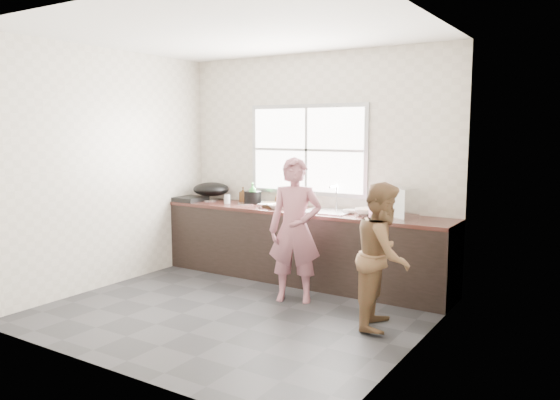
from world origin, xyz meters
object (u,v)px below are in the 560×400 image
Objects in this scene: plate_food at (262,202)px; dish_rack at (394,203)px; person_side at (383,255)px; bowl_mince at (278,206)px; woman at (295,235)px; cutting_board at (280,205)px; black_pot at (253,197)px; glass_jar at (227,199)px; pot_lid_right at (247,203)px; pot_lid_left at (209,200)px; bowl_crabs at (367,213)px; bottle_green at (253,193)px; bottle_brown_tall at (243,195)px; bowl_held at (349,211)px; wok at (211,189)px; burner at (189,199)px; bottle_brown_short at (281,197)px.

dish_rack is at bearing -7.27° from plate_food.
person_side reaches higher than bowl_mince.
cutting_board is at bearing 109.38° from woman.
black_pot reaches higher than glass_jar.
glass_jar reaches higher than pot_lid_right.
glass_jar is at bearing -18.20° from pot_lid_left.
black_pot is (-1.61, 0.12, 0.05)m from bowl_crabs.
bottle_green reaches higher than pot_lid_left.
bowl_mince reaches higher than cutting_board.
person_side is 5.82× the size of bowl_mince.
bottle_brown_tall is 1.54× the size of glass_jar.
bowl_crabs reaches higher than bowl_mince.
pot_lid_left is (-1.81, 0.78, 0.16)m from woman.
person_side is 5.65× the size of pot_lid_right.
black_pot is 0.70m from pot_lid_left.
pot_lid_left is (-2.87, 1.00, 0.20)m from person_side.
black_pot reaches higher than plate_food.
black_pot is at bearing -171.92° from dish_rack.
bowl_crabs is at bearing 1.45° from glass_jar.
bowl_mince is 1.11× the size of plate_food.
plate_food is at bearing 116.63° from woman.
bowl_crabs is 0.74× the size of bottle_green.
dish_rack reaches higher than bowl_held.
bowl_held is (-0.78, 0.94, 0.22)m from person_side.
bowl_mince is 0.97× the size of pot_lid_right.
bottle_green is at bearing 52.67° from person_side.
person_side is at bearing -25.52° from bottle_brown_tall.
cutting_board is at bearing 0.07° from wok.
cutting_board is 0.97× the size of dish_rack.
person_side reaches higher than cutting_board.
person_side is 2.69m from bottle_brown_tall.
cutting_board is 0.97m from bowl_held.
bottle_green is 1.90m from dish_rack.
cutting_board is at bearing 175.43° from bowl_crabs.
burner is at bearing -171.02° from cutting_board.
bottle_brown_tall is at bearing 28.86° from burner.
woman is 1.97m from pot_lid_left.
bottle_brown_tall is (-1.35, 0.92, 0.24)m from woman.
bottle_brown_tall is at bearing 180.00° from plate_food.
wok is (-1.76, 0.78, 0.30)m from woman.
bowl_crabs is 0.92× the size of black_pot.
glass_jar reaches higher than cutting_board.
bowl_mince is (-1.66, 0.82, 0.22)m from person_side.
bowl_mince is 0.82m from bottle_brown_tall.
bowl_mince is at bearing -3.18° from glass_jar.
bottle_brown_tall is at bearing 149.26° from bottle_green.
woman is at bearing -44.98° from bowl_mince.
burner is at bearing -177.51° from bowl_crabs.
cutting_board is 2.05× the size of plate_food.
bowl_mince is 1.23× the size of bottle_brown_short.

